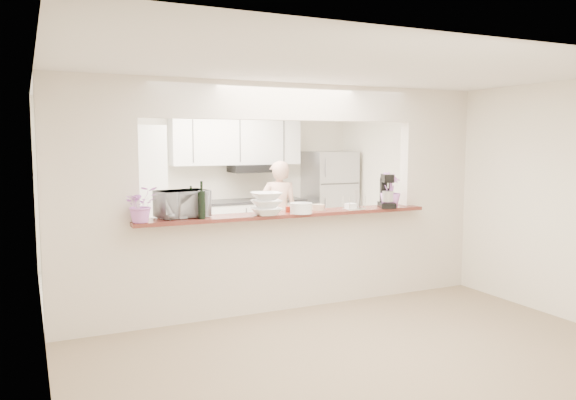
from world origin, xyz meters
TOP-DOWN VIEW (x-y plane):
  - floor at (0.00, 0.00)m, footprint 6.00×6.00m
  - tile_overlay at (0.00, 1.55)m, footprint 5.00×2.90m
  - partition at (0.00, 0.00)m, footprint 5.00×0.15m
  - bar_counter at (0.00, -0.00)m, footprint 3.40×0.38m
  - kitchen_cabinets at (-0.19, 2.72)m, footprint 3.15×0.62m
  - refrigerator at (2.05, 2.65)m, footprint 0.75×0.70m
  - flower_left at (-1.60, -0.15)m, footprint 0.34×0.30m
  - wine_bottle_a at (-1.05, 0.07)m, footprint 0.06×0.06m
  - wine_bottle_b at (-1.00, -0.15)m, footprint 0.08×0.08m
  - toaster_oven at (-1.15, 0.05)m, footprint 0.56×0.44m
  - serving_bowls at (-0.30, -0.17)m, footprint 0.35×0.35m
  - plate_stack_a at (0.10, -0.19)m, footprint 0.25×0.25m
  - plate_stack_b at (0.10, -0.19)m, footprint 0.25×0.25m
  - red_bowl at (0.06, -0.03)m, footprint 0.14×0.14m
  - tan_bowl at (0.40, -0.03)m, footprint 0.15×0.15m
  - utensil_caddy at (0.80, -0.15)m, footprint 0.26×0.17m
  - stand_mixer at (1.26, -0.14)m, footprint 0.26×0.31m
  - flower_right at (1.30, -0.15)m, footprint 0.29×0.29m
  - person at (0.82, 1.99)m, footprint 0.66×0.53m

SIDE VIEW (x-z plane):
  - floor at x=0.00m, z-range 0.00..0.00m
  - tile_overlay at x=0.00m, z-range 0.00..0.01m
  - bar_counter at x=0.00m, z-range 0.03..1.12m
  - person at x=0.82m, z-range 0.00..1.58m
  - refrigerator at x=2.05m, z-range 0.00..1.70m
  - kitchen_cabinets at x=-0.19m, z-range -0.15..2.10m
  - red_bowl at x=0.06m, z-range 1.09..1.15m
  - tan_bowl at x=0.40m, z-range 1.09..1.16m
  - plate_stack_b at x=0.10m, z-range 1.09..1.18m
  - plate_stack_a at x=0.10m, z-range 1.09..1.20m
  - utensil_caddy at x=0.80m, z-range 1.07..1.30m
  - serving_bowls at x=-0.30m, z-range 1.09..1.33m
  - wine_bottle_a at x=-1.05m, z-range 1.05..1.38m
  - toaster_oven at x=-1.15m, z-range 1.09..1.37m
  - wine_bottle_b at x=-1.00m, z-range 1.05..1.43m
  - flower_left at x=-1.60m, z-range 1.09..1.44m
  - stand_mixer at x=1.26m, z-range 1.07..1.47m
  - flower_right at x=1.30m, z-range 1.09..1.51m
  - partition at x=0.00m, z-range 0.23..2.73m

